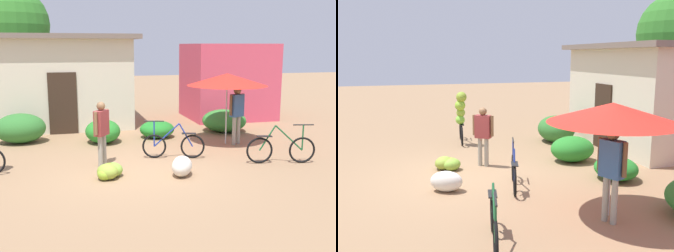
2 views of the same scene
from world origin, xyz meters
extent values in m
plane|color=#947150|center=(0.00, 0.00, 0.00)|extent=(60.00, 60.00, 0.00)
cube|color=beige|center=(-1.50, 6.17, 1.53)|extent=(4.69, 3.06, 3.06)
cube|color=#72665B|center=(-1.50, 6.17, 3.14)|extent=(5.19, 3.56, 0.16)
cube|color=#332319|center=(-1.50, 4.62, 1.00)|extent=(0.90, 0.06, 2.00)
cube|color=#D54760|center=(4.88, 6.32, 1.45)|extent=(3.20, 2.80, 2.91)
cylinder|color=brown|center=(-3.40, 8.85, 1.36)|extent=(0.32, 0.32, 2.71)
sphere|color=#2E7224|center=(-3.40, 8.85, 3.65)|extent=(3.11, 3.11, 3.11)
ellipsoid|color=#30722E|center=(-2.75, 3.65, 0.44)|extent=(1.47, 1.19, 0.88)
ellipsoid|color=#288129|center=(-0.39, 3.07, 0.34)|extent=(1.03, 1.20, 0.69)
ellipsoid|color=#237F29|center=(1.32, 3.34, 0.26)|extent=(1.09, 0.98, 0.53)
ellipsoid|color=#338131|center=(3.71, 3.70, 0.37)|extent=(1.46, 1.51, 0.73)
cylinder|color=beige|center=(3.10, 2.06, 0.99)|extent=(0.04, 0.04, 1.99)
cone|color=red|center=(3.10, 2.06, 1.89)|extent=(2.31, 2.31, 0.35)
torus|color=black|center=(0.71, 1.01, 0.31)|extent=(0.61, 0.21, 0.62)
torus|color=black|center=(1.65, 0.75, 0.31)|extent=(0.61, 0.21, 0.62)
cylinder|color=navy|center=(1.49, 0.80, 0.61)|extent=(0.37, 0.14, 0.61)
cylinder|color=navy|center=(1.02, 0.93, 0.61)|extent=(0.65, 0.21, 0.62)
cylinder|color=black|center=(0.71, 1.01, 0.96)|extent=(0.49, 0.16, 0.03)
cylinder|color=navy|center=(0.71, 1.01, 0.64)|extent=(0.04, 0.04, 0.65)
cube|color=black|center=(1.56, 0.78, 0.65)|extent=(0.38, 0.23, 0.02)
torus|color=black|center=(4.12, -0.33, 0.33)|extent=(0.65, 0.19, 0.65)
torus|color=black|center=(3.09, -0.11, 0.33)|extent=(0.65, 0.19, 0.65)
cylinder|color=#19592D|center=(3.27, -0.15, 0.63)|extent=(0.40, 0.12, 0.64)
cylinder|color=#19592D|center=(3.78, -0.26, 0.63)|extent=(0.70, 0.18, 0.64)
cylinder|color=black|center=(4.12, -0.33, 0.96)|extent=(0.50, 0.14, 0.03)
cylinder|color=#19592D|center=(4.12, -0.33, 0.64)|extent=(0.04, 0.04, 0.63)
cube|color=black|center=(3.19, -0.13, 0.68)|extent=(0.38, 0.21, 0.02)
ellipsoid|color=#8DA939|center=(-0.64, -0.39, 0.17)|extent=(0.63, 0.65, 0.33)
ellipsoid|color=#92BD31|center=(-0.70, -0.43, 0.14)|extent=(0.35, 0.40, 0.27)
ellipsoid|color=olive|center=(-0.58, -0.22, 0.15)|extent=(0.57, 0.56, 0.30)
ellipsoid|color=#80AE3A|center=(-0.49, -0.22, 0.15)|extent=(0.57, 0.60, 0.30)
ellipsoid|color=silver|center=(0.99, -0.57, 0.22)|extent=(0.70, 0.82, 0.44)
cylinder|color=gray|center=(-0.59, 0.71, 0.38)|extent=(0.11, 0.11, 0.75)
cylinder|color=gray|center=(-0.70, 0.56, 0.38)|extent=(0.11, 0.11, 0.75)
cube|color=maroon|center=(-0.64, 0.63, 1.05)|extent=(0.40, 0.44, 0.60)
cylinder|color=brown|center=(-0.50, 0.84, 1.08)|extent=(0.08, 0.08, 0.54)
cylinder|color=brown|center=(-0.79, 0.43, 1.08)|extent=(0.08, 0.08, 0.54)
sphere|color=brown|center=(-0.64, 0.63, 1.45)|extent=(0.20, 0.20, 0.20)
cylinder|color=gray|center=(3.44, 1.95, 0.41)|extent=(0.11, 0.11, 0.82)
cylinder|color=gray|center=(3.28, 1.88, 0.41)|extent=(0.11, 0.11, 0.82)
cube|color=#33598C|center=(3.36, 1.91, 1.14)|extent=(0.45, 0.34, 0.65)
cylinder|color=brown|center=(3.59, 2.01, 1.17)|extent=(0.08, 0.08, 0.58)
cylinder|color=brown|center=(3.13, 1.82, 1.17)|extent=(0.08, 0.08, 0.58)
sphere|color=brown|center=(3.36, 1.91, 1.58)|extent=(0.22, 0.22, 0.22)
camera|label=1|loc=(-1.50, -8.99, 2.84)|focal=44.13mm
camera|label=2|loc=(8.85, -1.61, 2.86)|focal=41.09mm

